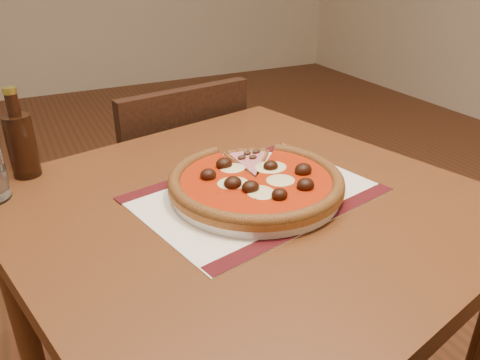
{
  "coord_description": "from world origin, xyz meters",
  "views": [
    {
      "loc": [
        -0.63,
        -1.36,
        1.16
      ],
      "look_at": [
        -0.28,
        -0.67,
        0.78
      ],
      "focal_mm": 35.0,
      "sensor_mm": 36.0,
      "label": 1
    }
  ],
  "objects_px": {
    "plate": "(256,189)",
    "bottle": "(21,142)",
    "chair_far": "(174,193)",
    "table": "(245,245)",
    "pizza": "(256,180)"
  },
  "relations": [
    {
      "from": "plate",
      "to": "bottle",
      "type": "height_order",
      "value": "bottle"
    },
    {
      "from": "chair_far",
      "to": "plate",
      "type": "bearing_deg",
      "value": 77.68
    },
    {
      "from": "plate",
      "to": "bottle",
      "type": "xyz_separation_m",
      "value": [
        -0.37,
        0.28,
        0.06
      ]
    },
    {
      "from": "table",
      "to": "pizza",
      "type": "height_order",
      "value": "pizza"
    },
    {
      "from": "plate",
      "to": "pizza",
      "type": "bearing_deg",
      "value": -106.51
    },
    {
      "from": "plate",
      "to": "pizza",
      "type": "distance_m",
      "value": 0.02
    },
    {
      "from": "table",
      "to": "bottle",
      "type": "distance_m",
      "value": 0.48
    },
    {
      "from": "table",
      "to": "chair_far",
      "type": "bearing_deg",
      "value": 85.05
    },
    {
      "from": "chair_far",
      "to": "pizza",
      "type": "height_order",
      "value": "chair_far"
    },
    {
      "from": "chair_far",
      "to": "pizza",
      "type": "distance_m",
      "value": 0.65
    },
    {
      "from": "chair_far",
      "to": "plate",
      "type": "xyz_separation_m",
      "value": [
        -0.02,
        -0.58,
        0.29
      ]
    },
    {
      "from": "table",
      "to": "bottle",
      "type": "xyz_separation_m",
      "value": [
        -0.35,
        0.29,
        0.17
      ]
    },
    {
      "from": "pizza",
      "to": "bottle",
      "type": "bearing_deg",
      "value": 143.07
    },
    {
      "from": "bottle",
      "to": "table",
      "type": "bearing_deg",
      "value": -39.55
    },
    {
      "from": "table",
      "to": "plate",
      "type": "bearing_deg",
      "value": 14.46
    }
  ]
}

